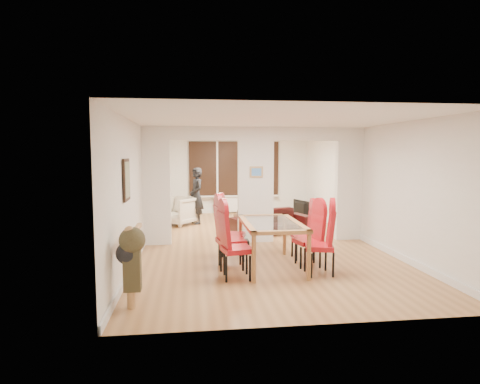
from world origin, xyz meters
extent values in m
cube|color=#A37042|center=(0.00, 0.00, 0.00)|extent=(5.00, 9.00, 0.01)
cube|color=white|center=(0.00, 0.00, 1.30)|extent=(5.00, 0.18, 2.60)
cube|color=black|center=(0.00, 4.44, 1.50)|extent=(3.00, 0.08, 1.80)
cube|color=white|center=(0.00, 4.40, 0.30)|extent=(1.40, 0.08, 0.50)
sphere|color=orange|center=(0.30, 3.30, 2.15)|extent=(0.36, 0.36, 0.36)
cube|color=gray|center=(-2.47, -2.40, 1.60)|extent=(0.04, 0.52, 0.67)
cube|color=#4C8CD8|center=(0.00, -0.10, 1.60)|extent=(0.30, 0.03, 0.25)
imported|color=black|center=(0.56, 0.94, 0.29)|extent=(2.17, 1.38, 0.59)
imported|color=beige|center=(-1.81, 2.40, 0.40)|extent=(1.20, 1.21, 0.79)
imported|color=black|center=(-1.30, 2.51, 0.80)|extent=(0.68, 0.56, 1.61)
imported|color=black|center=(2.00, 3.53, 0.25)|extent=(0.86, 0.38, 0.50)
cylinder|color=#143F19|center=(0.49, 2.35, 0.38)|extent=(0.07, 0.07, 0.27)
imported|color=black|center=(0.49, 2.23, 0.27)|extent=(0.22, 0.22, 0.05)
camera|label=1|loc=(-1.46, -8.91, 2.03)|focal=30.00mm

